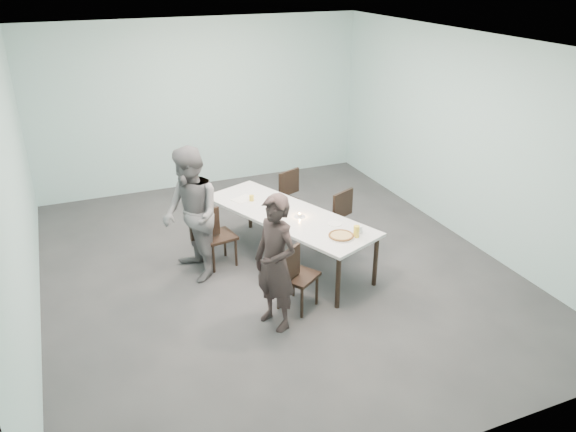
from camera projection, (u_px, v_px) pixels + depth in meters
name	position (u px, v px, depth m)	size (l,w,h in m)	color
ground	(274.00, 267.00, 7.77)	(7.00, 7.00, 0.00)	#333335
room_shell	(272.00, 124.00, 6.92)	(6.02, 7.02, 3.01)	#A7D2D1
table	(288.00, 217.00, 7.61)	(1.82, 2.75, 0.75)	white
chair_near_left	(294.00, 274.00, 6.62)	(0.63, 0.58, 0.87)	black
chair_far_left	(213.00, 233.00, 7.60)	(0.64, 0.49, 0.87)	black
chair_near_right	(338.00, 217.00, 8.06)	(0.65, 0.55, 0.87)	black
chair_far_right	(284.00, 194.00, 8.85)	(0.65, 0.55, 0.87)	black
diner_near	(275.00, 263.00, 6.23)	(0.59, 0.39, 1.62)	black
diner_far	(191.00, 215.00, 7.20)	(0.87, 0.67, 1.78)	slate
pizza	(341.00, 236.00, 6.93)	(0.34, 0.34, 0.04)	white
side_plate	(335.00, 224.00, 7.28)	(0.18, 0.18, 0.01)	white
beer_glass	(356.00, 231.00, 6.92)	(0.08, 0.08, 0.15)	yellow
water_tumbler	(359.00, 229.00, 7.04)	(0.08, 0.08, 0.09)	silver
tealight	(300.00, 215.00, 7.48)	(0.06, 0.06, 0.05)	silver
amber_tumbler	(252.00, 198.00, 7.97)	(0.07, 0.07, 0.08)	yellow
menu	(243.00, 199.00, 8.03)	(0.30, 0.22, 0.01)	silver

